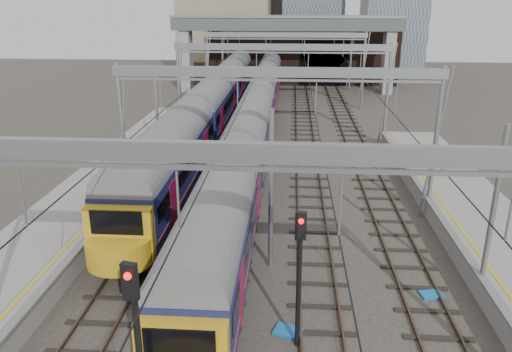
# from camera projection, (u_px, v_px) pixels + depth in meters

# --- Properties ---
(ground) EXTENTS (160.00, 160.00, 0.00)m
(ground) POSITION_uv_depth(u_px,v_px,m) (268.00, 291.00, 19.98)
(ground) COLOR #38332D
(ground) RESTS_ON ground
(platform_left) EXTENTS (4.32, 55.00, 1.12)m
(platform_left) POSITION_uv_depth(u_px,v_px,m) (49.00, 242.00, 22.82)
(platform_left) COLOR gray
(platform_left) RESTS_ON ground
(tracks) EXTENTS (14.40, 80.00, 0.22)m
(tracks) POSITION_uv_depth(u_px,v_px,m) (279.00, 170.00, 34.07)
(tracks) COLOR #4C3828
(tracks) RESTS_ON ground
(overhead_line) EXTENTS (16.80, 80.00, 8.00)m
(overhead_line) POSITION_uv_depth(u_px,v_px,m) (282.00, 62.00, 37.99)
(overhead_line) COLOR gray
(overhead_line) RESTS_ON ground
(retaining_wall) EXTENTS (28.00, 2.75, 9.00)m
(retaining_wall) POSITION_uv_depth(u_px,v_px,m) (297.00, 52.00, 67.27)
(retaining_wall) COLOR black
(retaining_wall) RESTS_ON ground
(overbridge) EXTENTS (28.00, 3.00, 9.25)m
(overbridge) POSITION_uv_depth(u_px,v_px,m) (287.00, 32.00, 60.80)
(overbridge) COLOR gray
(overbridge) RESTS_ON ground
(train_main) EXTENTS (2.59, 59.88, 4.52)m
(train_main) POSITION_uv_depth(u_px,v_px,m) (258.00, 111.00, 41.16)
(train_main) COLOR black
(train_main) RESTS_ON ground
(train_second) EXTENTS (2.85, 49.35, 4.88)m
(train_second) POSITION_uv_depth(u_px,v_px,m) (212.00, 105.00, 42.87)
(train_second) COLOR black
(train_second) RESTS_ON ground
(signal_near_left) EXTENTS (0.41, 0.48, 5.29)m
(signal_near_left) POSITION_uv_depth(u_px,v_px,m) (137.00, 332.00, 12.26)
(signal_near_left) COLOR black
(signal_near_left) RESTS_ON ground
(signal_near_centre) EXTENTS (0.36, 0.47, 4.97)m
(signal_near_centre) POSITION_uv_depth(u_px,v_px,m) (299.00, 264.00, 15.76)
(signal_near_centre) COLOR black
(signal_near_centre) RESTS_ON ground
(equip_cover_a) EXTENTS (1.13, 0.95, 0.11)m
(equip_cover_a) POSITION_uv_depth(u_px,v_px,m) (288.00, 331.00, 17.45)
(equip_cover_a) COLOR #1766B2
(equip_cover_a) RESTS_ON ground
(equip_cover_b) EXTENTS (0.95, 0.77, 0.10)m
(equip_cover_b) POSITION_uv_depth(u_px,v_px,m) (238.00, 213.00, 27.18)
(equip_cover_b) COLOR #1766B2
(equip_cover_b) RESTS_ON ground
(equip_cover_c) EXTENTS (0.96, 0.76, 0.10)m
(equip_cover_c) POSITION_uv_depth(u_px,v_px,m) (431.00, 295.00, 19.64)
(equip_cover_c) COLOR #1766B2
(equip_cover_c) RESTS_ON ground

